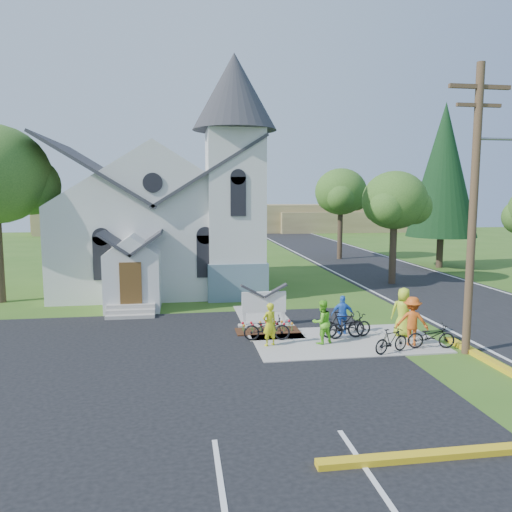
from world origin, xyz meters
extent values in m
plane|color=#365F1B|center=(0.00, 0.00, 0.00)|extent=(120.00, 120.00, 0.00)
cube|color=black|center=(-7.00, -2.00, 0.01)|extent=(20.00, 16.00, 0.02)
cube|color=black|center=(10.00, 15.00, 0.01)|extent=(8.00, 90.00, 0.02)
cube|color=#A19B91|center=(1.50, 0.50, 0.03)|extent=(7.00, 4.00, 0.05)
cube|color=silver|center=(-6.00, 13.00, 2.50)|extent=(11.00, 9.00, 5.00)
cube|color=slate|center=(-1.70, 9.70, 1.00)|extent=(3.20, 3.20, 2.00)
cube|color=silver|center=(-1.70, 9.70, 4.50)|extent=(3.00, 3.00, 9.00)
cone|color=#2B2B31|center=(-1.70, 9.70, 11.00)|extent=(4.50, 4.50, 4.00)
cube|color=silver|center=(-7.00, 7.30, 1.40)|extent=(2.60, 2.40, 2.80)
cube|color=brown|center=(-7.00, 6.07, 1.50)|extent=(1.00, 0.10, 2.00)
cube|color=#A19B91|center=(-1.20, 3.20, 0.05)|extent=(2.20, 0.40, 0.10)
cube|color=white|center=(-2.05, 3.20, 0.55)|extent=(0.12, 0.12, 1.00)
cube|color=white|center=(-0.35, 3.20, 0.55)|extent=(0.12, 0.12, 1.00)
cube|color=white|center=(-1.20, 3.20, 1.05)|extent=(1.90, 0.14, 0.90)
cube|color=#361F0E|center=(-1.20, 2.30, 0.04)|extent=(2.60, 1.10, 0.07)
cylinder|color=#4E3927|center=(5.30, -1.50, 5.00)|extent=(0.28, 0.28, 10.00)
cube|color=#4E3927|center=(5.30, -1.50, 9.20)|extent=(2.20, 0.14, 0.14)
cube|color=#4E3927|center=(5.30, -1.50, 8.60)|extent=(1.60, 0.12, 0.12)
cylinder|color=gray|center=(6.40, -1.50, 7.50)|extent=(2.20, 0.10, 0.10)
cylinder|color=#392C1F|center=(8.50, 12.00, 2.02)|extent=(0.44, 0.44, 4.05)
ellipsoid|color=#31571D|center=(8.50, 12.00, 5.25)|extent=(4.00, 4.00, 3.60)
cylinder|color=#392C1F|center=(9.00, 24.00, 2.25)|extent=(0.44, 0.44, 4.50)
ellipsoid|color=#31571D|center=(9.00, 24.00, 5.82)|extent=(4.40, 4.40, 3.96)
cylinder|color=#392C1F|center=(15.00, 18.00, 1.20)|extent=(0.50, 0.50, 2.40)
cone|color=black|center=(15.00, 18.00, 7.40)|extent=(5.20, 5.20, 10.00)
cube|color=olive|center=(6.00, 56.00, 2.00)|extent=(60.00, 8.00, 4.00)
cube|color=olive|center=(-10.00, 58.00, 2.80)|extent=(30.00, 6.00, 5.60)
cube|color=olive|center=(22.00, 54.00, 1.50)|extent=(25.00, 6.00, 3.00)
imported|color=#C7CB17|center=(-1.48, 0.31, 0.86)|extent=(0.70, 0.59, 1.61)
imported|color=black|center=(-1.46, 0.99, 0.52)|extent=(1.84, 0.81, 0.94)
imported|color=#6BDB29|center=(0.51, 0.28, 0.88)|extent=(0.96, 0.85, 1.65)
imported|color=black|center=(1.52, 0.85, 0.58)|extent=(1.78, 0.60, 1.06)
imported|color=blue|center=(1.70, 1.40, 0.83)|extent=(0.98, 0.59, 1.56)
imported|color=black|center=(1.80, 0.83, 0.54)|extent=(1.94, 0.98, 0.97)
imported|color=#CC5216|center=(3.77, -0.41, 0.96)|extent=(1.34, 1.06, 1.82)
imported|color=black|center=(2.63, -1.20, 0.50)|extent=(1.54, 0.91, 0.89)
imported|color=#B5D427|center=(3.97, 0.74, 1.02)|extent=(1.11, 0.94, 1.94)
imported|color=black|center=(4.29, -0.90, 0.50)|extent=(1.78, 0.84, 0.90)
camera|label=1|loc=(-4.70, -17.37, 5.66)|focal=35.00mm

